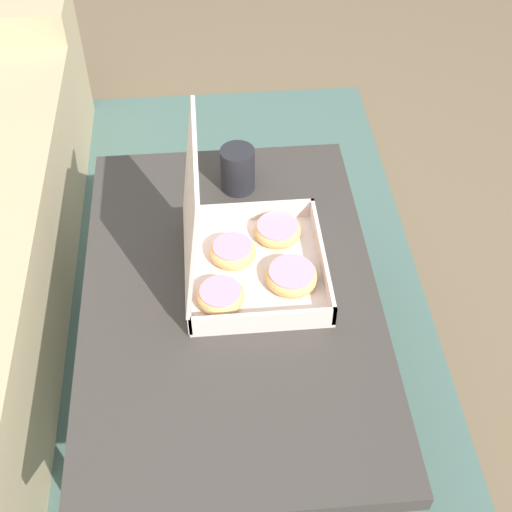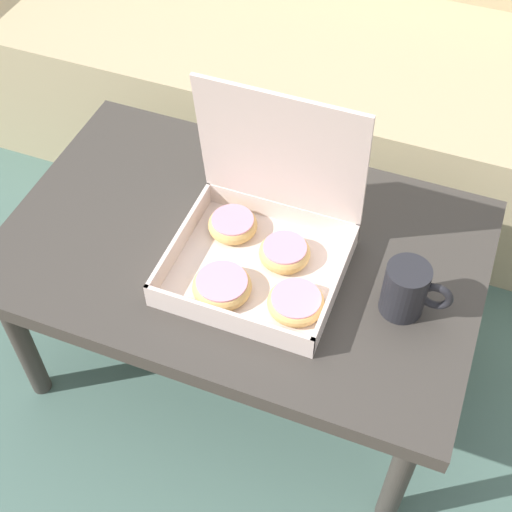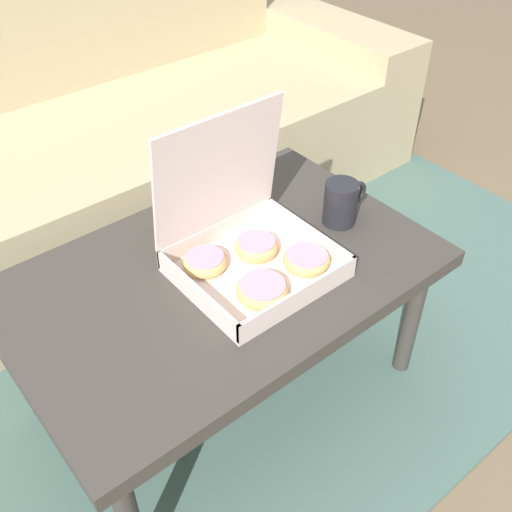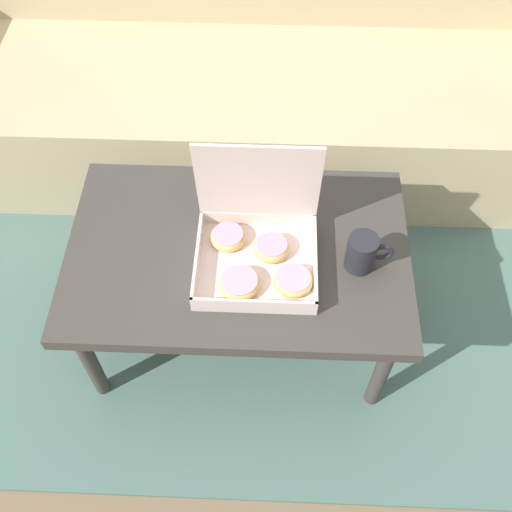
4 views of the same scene
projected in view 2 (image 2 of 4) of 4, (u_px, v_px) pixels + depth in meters
ground_plane at (257, 332)px, 1.78m from camera, size 12.00×12.00×0.00m
area_rug at (296, 246)px, 1.96m from camera, size 2.68×1.89×0.01m
couch at (359, 55)px, 2.06m from camera, size 2.56×0.85×0.85m
coffee_table at (242, 258)px, 1.44m from camera, size 0.95×0.61×0.43m
pastry_box at (261, 246)px, 1.33m from camera, size 0.32×0.29×0.34m
coffee_mug at (407, 290)px, 1.27m from camera, size 0.13×0.08×0.11m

